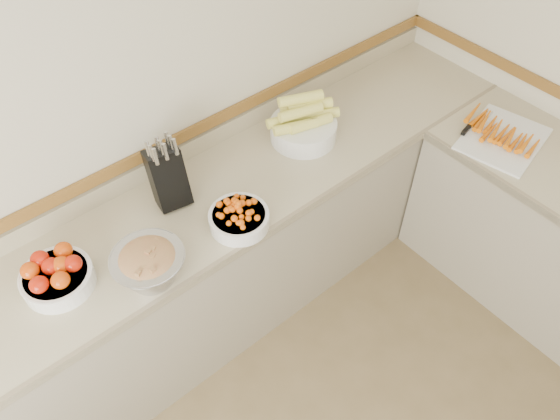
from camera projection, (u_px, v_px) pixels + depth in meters
back_wall at (121, 116)px, 2.34m from camera, size 4.00×0.00×4.00m
counter_back at (187, 277)px, 2.81m from camera, size 4.00×0.65×1.08m
knife_block at (167, 176)px, 2.46m from camera, size 0.18×0.21×0.37m
tomato_bowl at (56, 275)px, 2.20m from camera, size 0.29×0.29×0.14m
cherry_tomato_bowl at (239, 217)px, 2.42m from camera, size 0.27×0.27×0.14m
corn_bowl at (303, 125)px, 2.80m from camera, size 0.38×0.35×0.26m
rhubarb_bowl at (149, 265)px, 2.20m from camera, size 0.30×0.30×0.17m
cutting_board at (501, 135)px, 2.84m from camera, size 0.53×0.47×0.07m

